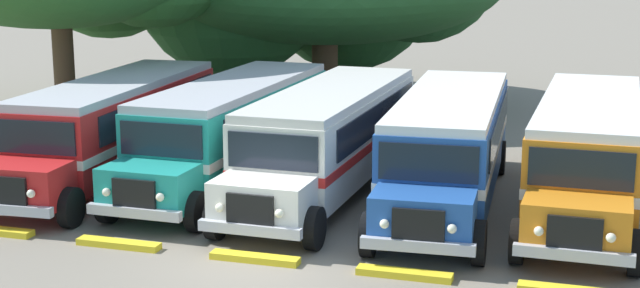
# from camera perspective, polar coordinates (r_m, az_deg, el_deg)

# --- Properties ---
(ground_plane) EXTENTS (220.00, 220.00, 0.00)m
(ground_plane) POSITION_cam_1_polar(r_m,az_deg,el_deg) (20.27, -4.19, -7.33)
(ground_plane) COLOR slate
(parked_bus_slot_0) EXTENTS (3.18, 10.91, 2.82)m
(parked_bus_slot_0) POSITION_cam_1_polar(r_m,az_deg,el_deg) (27.87, -12.44, 1.24)
(parked_bus_slot_0) COLOR red
(parked_bus_slot_0) RESTS_ON ground_plane
(parked_bus_slot_1) EXTENTS (2.84, 10.86, 2.82)m
(parked_bus_slot_1) POSITION_cam_1_polar(r_m,az_deg,el_deg) (26.97, -5.39, 1.12)
(parked_bus_slot_1) COLOR teal
(parked_bus_slot_1) RESTS_ON ground_plane
(parked_bus_slot_2) EXTENTS (2.83, 10.86, 2.82)m
(parked_bus_slot_2) POSITION_cam_1_polar(r_m,az_deg,el_deg) (25.58, 0.56, 0.55)
(parked_bus_slot_2) COLOR silver
(parked_bus_slot_2) RESTS_ON ground_plane
(parked_bus_slot_3) EXTENTS (3.21, 10.91, 2.82)m
(parked_bus_slot_3) POSITION_cam_1_polar(r_m,az_deg,el_deg) (24.82, 7.87, 0.07)
(parked_bus_slot_3) COLOR #23519E
(parked_bus_slot_3) RESTS_ON ground_plane
(parked_bus_slot_4) EXTENTS (2.80, 10.85, 2.82)m
(parked_bus_slot_4) POSITION_cam_1_polar(r_m,az_deg,el_deg) (24.91, 16.03, -0.26)
(parked_bus_slot_4) COLOR orange
(parked_bus_slot_4) RESTS_ON ground_plane
(curb_wheelstop_1) EXTENTS (2.00, 0.36, 0.15)m
(curb_wheelstop_1) POSITION_cam_1_polar(r_m,az_deg,el_deg) (21.77, -12.18, -5.98)
(curb_wheelstop_1) COLOR yellow
(curb_wheelstop_1) RESTS_ON ground_plane
(curb_wheelstop_2) EXTENTS (2.00, 0.36, 0.15)m
(curb_wheelstop_2) POSITION_cam_1_polar(r_m,az_deg,el_deg) (20.41, -4.00, -6.96)
(curb_wheelstop_2) COLOR yellow
(curb_wheelstop_2) RESTS_ON ground_plane
(curb_wheelstop_3) EXTENTS (2.00, 0.36, 0.15)m
(curb_wheelstop_3) POSITION_cam_1_polar(r_m,az_deg,el_deg) (19.53, 5.17, -7.90)
(curb_wheelstop_3) COLOR yellow
(curb_wheelstop_3) RESTS_ON ground_plane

